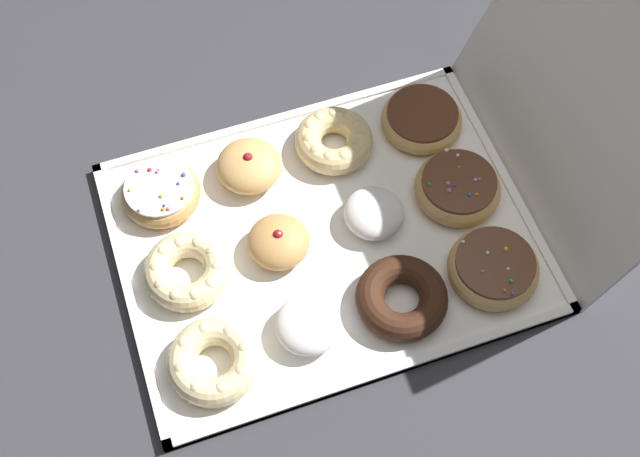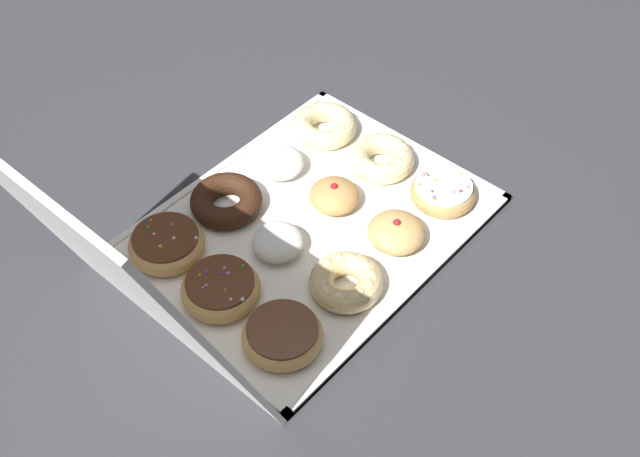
{
  "view_description": "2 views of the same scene",
  "coord_description": "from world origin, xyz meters",
  "px_view_note": "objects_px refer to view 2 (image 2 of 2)",
  "views": [
    {
      "loc": [
        0.5,
        -0.18,
        1.0
      ],
      "look_at": [
        0.0,
        -0.01,
        0.04
      ],
      "focal_mm": 46.05,
      "sensor_mm": 36.0,
      "label": 1
    },
    {
      "loc": [
        -0.59,
        0.64,
        0.97
      ],
      "look_at": [
        -0.04,
        0.02,
        0.05
      ],
      "focal_mm": 44.26,
      "sensor_mm": 36.0,
      "label": 2
    }
  ],
  "objects_px": {
    "powdered_filled_donut_7": "(280,243)",
    "jelly_filled_donut_3": "(396,232)",
    "powdered_filled_donut_5": "(280,162)",
    "chocolate_frosted_donut_9": "(283,335)",
    "cruller_donut_6": "(346,281)",
    "donut_box": "(308,228)",
    "cruller_donut_1": "(380,157)",
    "cruller_donut_2": "(325,125)",
    "chocolate_cake_ring_donut_8": "(226,201)",
    "sprinkle_donut_0": "(443,192)",
    "sprinkle_donut_11": "(167,244)",
    "jelly_filled_donut_4": "(334,195)",
    "sprinkle_donut_10": "(223,290)"
  },
  "relations": [
    {
      "from": "donut_box",
      "to": "jelly_filled_donut_4",
      "type": "xyz_separation_m",
      "value": [
        0.0,
        -0.07,
        0.03
      ]
    },
    {
      "from": "powdered_filled_donut_7",
      "to": "jelly_filled_donut_3",
      "type": "bearing_deg",
      "value": -131.76
    },
    {
      "from": "cruller_donut_1",
      "to": "cruller_donut_6",
      "type": "height_order",
      "value": "cruller_donut_6"
    },
    {
      "from": "chocolate_frosted_donut_9",
      "to": "cruller_donut_1",
      "type": "bearing_deg",
      "value": -71.58
    },
    {
      "from": "cruller_donut_2",
      "to": "powdered_filled_donut_7",
      "type": "bearing_deg",
      "value": 117.46
    },
    {
      "from": "powdered_filled_donut_7",
      "to": "chocolate_frosted_donut_9",
      "type": "height_order",
      "value": "powdered_filled_donut_7"
    },
    {
      "from": "jelly_filled_donut_4",
      "to": "chocolate_frosted_donut_9",
      "type": "xyz_separation_m",
      "value": [
        -0.13,
        0.26,
        -0.0
      ]
    },
    {
      "from": "powdered_filled_donut_5",
      "to": "chocolate_frosted_donut_9",
      "type": "height_order",
      "value": "powdered_filled_donut_5"
    },
    {
      "from": "cruller_donut_6",
      "to": "jelly_filled_donut_3",
      "type": "bearing_deg",
      "value": -88.28
    },
    {
      "from": "powdered_filled_donut_5",
      "to": "cruller_donut_1",
      "type": "bearing_deg",
      "value": -134.39
    },
    {
      "from": "donut_box",
      "to": "cruller_donut_6",
      "type": "bearing_deg",
      "value": 155.63
    },
    {
      "from": "jelly_filled_donut_4",
      "to": "sprinkle_donut_10",
      "type": "xyz_separation_m",
      "value": [
        -0.0,
        0.26,
        -0.0
      ]
    },
    {
      "from": "chocolate_cake_ring_donut_8",
      "to": "chocolate_frosted_donut_9",
      "type": "distance_m",
      "value": 0.29
    },
    {
      "from": "powdered_filled_donut_5",
      "to": "chocolate_frosted_donut_9",
      "type": "xyz_separation_m",
      "value": [
        -0.25,
        0.26,
        -0.0
      ]
    },
    {
      "from": "sprinkle_donut_10",
      "to": "sprinkle_donut_11",
      "type": "relative_size",
      "value": 0.99
    },
    {
      "from": "sprinkle_donut_0",
      "to": "cruller_donut_1",
      "type": "distance_m",
      "value": 0.13
    },
    {
      "from": "donut_box",
      "to": "chocolate_cake_ring_donut_8",
      "type": "distance_m",
      "value": 0.14
    },
    {
      "from": "chocolate_frosted_donut_9",
      "to": "sprinkle_donut_11",
      "type": "xyz_separation_m",
      "value": [
        0.25,
        -0.0,
        0.0
      ]
    },
    {
      "from": "donut_box",
      "to": "cruller_donut_1",
      "type": "bearing_deg",
      "value": -89.36
    },
    {
      "from": "cruller_donut_1",
      "to": "chocolate_frosted_donut_9",
      "type": "relative_size",
      "value": 0.98
    },
    {
      "from": "powdered_filled_donut_5",
      "to": "chocolate_cake_ring_donut_8",
      "type": "distance_m",
      "value": 0.13
    },
    {
      "from": "chocolate_frosted_donut_9",
      "to": "sprinkle_donut_10",
      "type": "bearing_deg",
      "value": 0.64
    },
    {
      "from": "cruller_donut_2",
      "to": "jelly_filled_donut_3",
      "type": "relative_size",
      "value": 1.27
    },
    {
      "from": "jelly_filled_donut_3",
      "to": "powdered_filled_donut_5",
      "type": "bearing_deg",
      "value": 0.43
    },
    {
      "from": "jelly_filled_donut_3",
      "to": "jelly_filled_donut_4",
      "type": "height_order",
      "value": "jelly_filled_donut_3"
    },
    {
      "from": "cruller_donut_1",
      "to": "jelly_filled_donut_3",
      "type": "relative_size",
      "value": 1.26
    },
    {
      "from": "jelly_filled_donut_4",
      "to": "chocolate_cake_ring_donut_8",
      "type": "xyz_separation_m",
      "value": [
        0.13,
        0.13,
        -0.0
      ]
    },
    {
      "from": "cruller_donut_2",
      "to": "cruller_donut_6",
      "type": "bearing_deg",
      "value": 136.34
    },
    {
      "from": "sprinkle_donut_0",
      "to": "powdered_filled_donut_5",
      "type": "xyz_separation_m",
      "value": [
        0.25,
        0.13,
        0.0
      ]
    },
    {
      "from": "cruller_donut_1",
      "to": "jelly_filled_donut_4",
      "type": "height_order",
      "value": "jelly_filled_donut_4"
    },
    {
      "from": "cruller_donut_2",
      "to": "chocolate_frosted_donut_9",
      "type": "relative_size",
      "value": 0.99
    },
    {
      "from": "cruller_donut_1",
      "to": "powdered_filled_donut_7",
      "type": "distance_m",
      "value": 0.26
    },
    {
      "from": "cruller_donut_1",
      "to": "sprinkle_donut_11",
      "type": "relative_size",
      "value": 0.96
    },
    {
      "from": "cruller_donut_2",
      "to": "cruller_donut_6",
      "type": "xyz_separation_m",
      "value": [
        -0.26,
        0.25,
        0.0
      ]
    },
    {
      "from": "powdered_filled_donut_5",
      "to": "powdered_filled_donut_7",
      "type": "relative_size",
      "value": 1.03
    },
    {
      "from": "donut_box",
      "to": "chocolate_cake_ring_donut_8",
      "type": "xyz_separation_m",
      "value": [
        0.13,
        0.06,
        0.02
      ]
    },
    {
      "from": "sprinkle_donut_0",
      "to": "chocolate_cake_ring_donut_8",
      "type": "height_order",
      "value": "sprinkle_donut_0"
    },
    {
      "from": "powdered_filled_donut_5",
      "to": "cruller_donut_6",
      "type": "xyz_separation_m",
      "value": [
        -0.26,
        0.13,
        0.0
      ]
    },
    {
      "from": "sprinkle_donut_10",
      "to": "donut_box",
      "type": "bearing_deg",
      "value": -88.75
    },
    {
      "from": "jelly_filled_donut_4",
      "to": "sprinkle_donut_10",
      "type": "relative_size",
      "value": 0.7
    },
    {
      "from": "jelly_filled_donut_4",
      "to": "powdered_filled_donut_5",
      "type": "height_order",
      "value": "jelly_filled_donut_4"
    },
    {
      "from": "powdered_filled_donut_5",
      "to": "chocolate_cake_ring_donut_8",
      "type": "height_order",
      "value": "powdered_filled_donut_5"
    },
    {
      "from": "jelly_filled_donut_4",
      "to": "sprinkle_donut_11",
      "type": "xyz_separation_m",
      "value": [
        0.13,
        0.26,
        -0.0
      ]
    },
    {
      "from": "jelly_filled_donut_3",
      "to": "powdered_filled_donut_5",
      "type": "height_order",
      "value": "jelly_filled_donut_3"
    },
    {
      "from": "powdered_filled_donut_5",
      "to": "chocolate_cake_ring_donut_8",
      "type": "relative_size",
      "value": 0.7
    },
    {
      "from": "sprinkle_donut_0",
      "to": "cruller_donut_6",
      "type": "height_order",
      "value": "cruller_donut_6"
    },
    {
      "from": "cruller_donut_2",
      "to": "chocolate_frosted_donut_9",
      "type": "bearing_deg",
      "value": 123.81
    },
    {
      "from": "cruller_donut_6",
      "to": "chocolate_cake_ring_donut_8",
      "type": "bearing_deg",
      "value": 0.03
    },
    {
      "from": "chocolate_frosted_donut_9",
      "to": "chocolate_cake_ring_donut_8",
      "type": "bearing_deg",
      "value": -27.69
    },
    {
      "from": "cruller_donut_2",
      "to": "cruller_donut_6",
      "type": "height_order",
      "value": "cruller_donut_6"
    }
  ]
}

